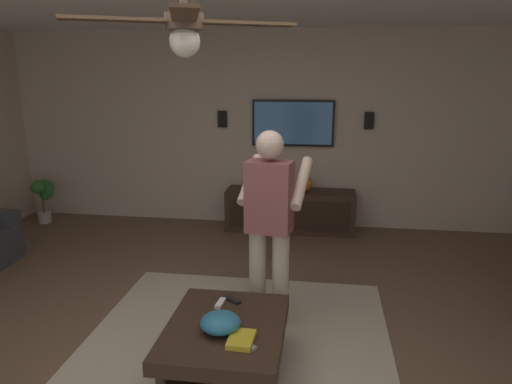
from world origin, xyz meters
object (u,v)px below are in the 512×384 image
Objects in this scene: tv at (293,123)px; remote_black at (232,300)px; media_console at (290,211)px; vase_round at (304,183)px; remote_white at (220,303)px; book at (241,340)px; potted_plant_short at (44,193)px; wall_speaker_right at (222,119)px; remote_grey at (247,345)px; ceiling_fan at (185,27)px; coffee_table at (226,338)px; wall_speaker_left at (369,121)px; bowl at (220,323)px; person_standing at (270,218)px.

tv is 7.24× the size of remote_black.
media_console is 0.42m from vase_round.
book reaches higher than remote_white.
wall_speaker_right is (0.42, -2.48, 1.02)m from potted_plant_short.
tv is 4.94× the size of wall_speaker_right.
ceiling_fan reaches higher than remote_grey.
potted_plant_short is at bearing 176.30° from remote_grey.
remote_black is 2.88m from vase_round.
remote_white is 0.53m from book.
book is (-0.20, -0.14, 0.12)m from coffee_table.
tv is at bearing -4.71° from ceiling_fan.
wall_speaker_left is at bearing -18.78° from ceiling_fan.
remote_black is at bearing 0.23° from bowl.
ceiling_fan is (-0.64, 0.01, 1.88)m from remote_white.
bowl is (-3.52, 0.23, -0.95)m from tv.
wall_speaker_left is at bearing -90.00° from wall_speaker_right.
remote_grey is 3.43m from vase_round.
tv is at bearing -3.68° from bowl.
book is at bearing -36.53° from remote_black.
remote_black is 0.68× the size of wall_speaker_right.
wall_speaker_right is (0.00, 1.95, -0.01)m from wall_speaker_left.
person_standing reaches higher than media_console.
tv reaches higher than media_console.
remote_white is at bearing 157.89° from wall_speaker_left.
bowl reaches higher than remote_white.
potted_plant_short is 4.56m from wall_speaker_left.
remote_black is at bearing 2.96° from coffee_table.
ceiling_fan is (-3.57, 0.31, 2.02)m from media_console.
tv is 3.60m from potted_plant_short.
bowl is 1.80× the size of remote_white.
coffee_table is 3.22m from vase_round.
ceiling_fan reaches higher than vase_round.
person_standing is 1.81m from ceiling_fan.
media_console is 7.73× the size of vase_round.
remote_white is (-2.93, 0.31, 0.14)m from media_console.
remote_white is 0.58m from remote_grey.
wall_speaker_right reaches higher than remote_white.
tv is 0.99m from wall_speaker_left.
vase_round is at bearing 5.53° from person_standing.
ceiling_fan is at bearing 164.68° from coffee_table.
tv reaches higher than bowl.
wall_speaker_left is (2.67, -0.98, 0.53)m from person_standing.
coffee_table is at bearing -3.78° from media_console.
remote_black is at bearing 171.91° from vase_round.
vase_round is (-0.02, -0.18, 0.39)m from media_console.
potted_plant_short is (-0.16, 3.44, 0.16)m from media_console.
person_standing is (-2.66, -0.00, -0.48)m from tv.
coffee_table is at bearing -50.48° from remote_black.
remote_black is 0.68× the size of vase_round.
vase_round is (3.26, -0.40, 0.20)m from bowl.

